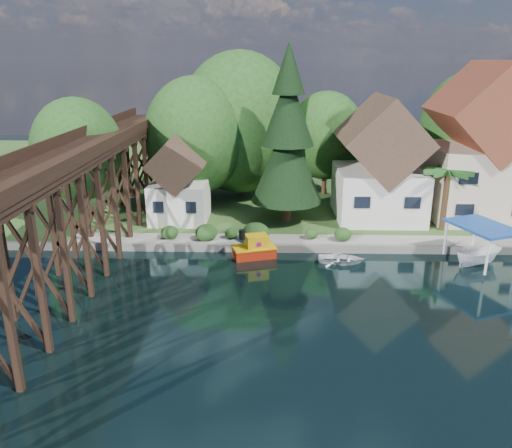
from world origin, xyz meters
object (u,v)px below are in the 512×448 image
Objects in this scene: conifer at (288,139)px; tugboat at (255,248)px; boat_canopy at (480,248)px; boat_white_a at (341,258)px; trestle_bridge at (85,194)px; house_left at (379,167)px; palm_tree at (448,174)px; house_center at (480,153)px; shed at (179,184)px.

conifer is 4.29× the size of tugboat.
boat_white_a is at bearing 178.40° from boat_canopy.
trestle_bridge is 25.42m from house_left.
palm_tree is at bearing 14.39° from trestle_bridge.
house_center is at bearing 71.78° from boat_canopy.
shed is at bearing -175.23° from house_left.
boat_white_a is (-13.53, -10.48, -6.06)m from house_center.
conifer reaches higher than boat_white_a.
house_center is at bearing -47.15° from boat_white_a.
boat_white_a is (-4.53, -9.98, -4.78)m from house_left.
conifer is 2.71× the size of boat_canopy.
house_left reaches higher than tugboat.
tugboat is 1.05× the size of boat_white_a.
house_left reaches higher than palm_tree.
house_left is 1.98× the size of palm_tree.
tugboat is at bearing 87.39° from boat_white_a.
conifer reaches higher than boat_canopy.
shed is (-18.00, -1.50, -1.31)m from house_left.
shed is 25.16m from boat_canopy.
house_center is 22.93m from tugboat.
house_left reaches higher than boat_canopy.
house_left is at bearing -176.82° from house_center.
conifer is at bearing 147.92° from boat_canopy.
palm_tree reaches higher than boat_canopy.
tugboat is at bearing 8.22° from trestle_bridge.
shed reaches higher than palm_tree.
shed is 1.41× the size of palm_tree.
house_left is at bearing 10.60° from conifer.
house_center is 3.87× the size of tugboat.
palm_tree is 1.55× the size of tugboat.
conifer is at bearing 29.81° from boat_white_a.
house_left is 18.11m from shed.
conifer is 2.76× the size of palm_tree.
trestle_bridge is 3.18× the size of house_center.
tugboat reaches higher than boat_white_a.
conifer reaches higher than palm_tree.
house_left is 1.94× the size of boat_canopy.
palm_tree is (27.91, 7.16, 0.02)m from trestle_bridge.
house_center reaches higher than shed.
trestle_bridge is 28.81m from palm_tree.
house_left reaches higher than boat_white_a.
tugboat is at bearing 175.98° from boat_canopy.
house_left reaches higher than trestle_bridge.
house_left is at bearing 39.52° from tugboat.
conifer is at bearing -173.21° from house_center.
house_center is 4.06× the size of boat_white_a.
house_left is at bearing -19.32° from boat_white_a.
shed is 1.38× the size of boat_canopy.
house_center is 27.20m from shed.
tugboat is (6.97, -7.60, -3.13)m from shed.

